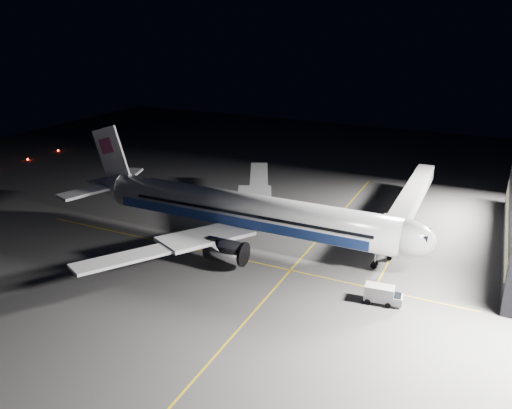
{
  "coord_description": "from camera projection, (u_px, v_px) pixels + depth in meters",
  "views": [
    {
      "loc": [
        32.9,
        -64.95,
        33.42
      ],
      "look_at": [
        0.96,
        1.5,
        6.0
      ],
      "focal_mm": 35.0,
      "sensor_mm": 36.0,
      "label": 1
    }
  ],
  "objects": [
    {
      "name": "safety_cone_a",
      "position": [
        295.0,
        221.0,
        87.42
      ],
      "size": [
        0.39,
        0.39,
        0.59
      ],
      "primitive_type": "cone",
      "color": "orange",
      "rests_on": "ground"
    },
    {
      "name": "safety_cone_b",
      "position": [
        244.0,
        213.0,
        90.75
      ],
      "size": [
        0.39,
        0.39,
        0.59
      ],
      "primitive_type": "cone",
      "color": "orange",
      "rests_on": "ground"
    },
    {
      "name": "airliner",
      "position": [
        240.0,
        211.0,
        78.51
      ],
      "size": [
        61.48,
        54.22,
        16.64
      ],
      "color": "silver",
      "rests_on": "ground"
    },
    {
      "name": "ground",
      "position": [
        247.0,
        242.0,
        79.87
      ],
      "size": [
        200.0,
        200.0,
        0.0
      ],
      "primitive_type": "plane",
      "color": "#4C4C4F",
      "rests_on": "ground"
    },
    {
      "name": "jet_bridge",
      "position": [
        410.0,
        200.0,
        84.6
      ],
      "size": [
        3.6,
        34.4,
        6.3
      ],
      "color": "#B2B2B7",
      "rests_on": "ground"
    },
    {
      "name": "safety_cone_c",
      "position": [
        236.0,
        220.0,
        87.69
      ],
      "size": [
        0.37,
        0.37,
        0.55
      ],
      "primitive_type": "cone",
      "color": "orange",
      "rests_on": "ground"
    },
    {
      "name": "guide_line_side",
      "position": [
        398.0,
        243.0,
        79.39
      ],
      "size": [
        0.25,
        40.0,
        0.01
      ],
      "primitive_type": "cube",
      "color": "gold",
      "rests_on": "ground"
    },
    {
      "name": "guide_line_main",
      "position": [
        305.0,
        253.0,
        75.81
      ],
      "size": [
        0.25,
        80.0,
        0.01
      ],
      "primitive_type": "cube",
      "color": "gold",
      "rests_on": "ground"
    },
    {
      "name": "guide_line_cross",
      "position": [
        229.0,
        257.0,
        74.8
      ],
      "size": [
        70.0,
        0.25,
        0.01
      ],
      "primitive_type": "cube",
      "color": "gold",
      "rests_on": "ground"
    },
    {
      "name": "baggage_tug",
      "position": [
        226.0,
        195.0,
        98.85
      ],
      "size": [
        2.35,
        1.92,
        1.65
      ],
      "rotation": [
        0.0,
        0.0,
        0.05
      ],
      "color": "black",
      "rests_on": "ground"
    },
    {
      "name": "service_truck",
      "position": [
        383.0,
        294.0,
        62.1
      ],
      "size": [
        4.8,
        2.42,
        2.37
      ],
      "rotation": [
        0.0,
        0.0,
        0.1
      ],
      "color": "silver",
      "rests_on": "ground"
    }
  ]
}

